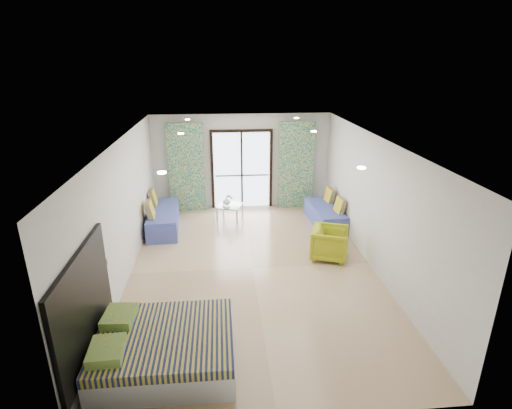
{
  "coord_description": "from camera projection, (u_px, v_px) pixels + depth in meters",
  "views": [
    {
      "loc": [
        -0.6,
        -7.35,
        4.14
      ],
      "look_at": [
        0.14,
        0.73,
        1.15
      ],
      "focal_mm": 28.0,
      "sensor_mm": 36.0,
      "label": 1
    }
  ],
  "objects": [
    {
      "name": "bed",
      "position": [
        164.0,
        348.0,
        5.65
      ],
      "size": [
        1.91,
        1.56,
        0.66
      ],
      "color": "silver",
      "rests_on": "floor"
    },
    {
      "name": "wall_back",
      "position": [
        242.0,
        162.0,
        11.39
      ],
      "size": [
        5.0,
        0.01,
        2.7
      ],
      "primitive_type": null,
      "color": "silver",
      "rests_on": "ground"
    },
    {
      "name": "ceiling",
      "position": [
        252.0,
        140.0,
        7.42
      ],
      "size": [
        5.0,
        7.5,
        0.01
      ],
      "primitive_type": null,
      "color": "silver",
      "rests_on": "ground"
    },
    {
      "name": "floor",
      "position": [
        253.0,
        268.0,
        8.35
      ],
      "size": [
        5.0,
        7.5,
        0.01
      ],
      "primitive_type": null,
      "color": "#9F805F",
      "rests_on": "ground"
    },
    {
      "name": "switch_plate",
      "position": [
        108.0,
        261.0,
        6.46
      ],
      "size": [
        0.02,
        0.1,
        0.1
      ],
      "primitive_type": "cube",
      "color": "silver",
      "rests_on": "wall_left"
    },
    {
      "name": "wall_left",
      "position": [
        123.0,
        212.0,
        7.67
      ],
      "size": [
        0.01,
        7.5,
        2.7
      ],
      "primitive_type": null,
      "color": "silver",
      "rests_on": "ground"
    },
    {
      "name": "daybed_left",
      "position": [
        163.0,
        218.0,
        10.17
      ],
      "size": [
        0.86,
        1.93,
        0.93
      ],
      "rotation": [
        0.0,
        0.0,
        0.07
      ],
      "color": "#424E9E",
      "rests_on": "floor"
    },
    {
      "name": "daybed_right",
      "position": [
        326.0,
        214.0,
        10.5
      ],
      "size": [
        0.77,
        1.76,
        0.85
      ],
      "rotation": [
        0.0,
        0.0,
        0.06
      ],
      "color": "#424E9E",
      "rests_on": "floor"
    },
    {
      "name": "balcony_door",
      "position": [
        242.0,
        165.0,
        11.39
      ],
      "size": [
        1.76,
        0.08,
        2.28
      ],
      "color": "black",
      "rests_on": "floor"
    },
    {
      "name": "curtain_right",
      "position": [
        296.0,
        165.0,
        11.39
      ],
      "size": [
        1.0,
        0.1,
        2.5
      ],
      "primitive_type": "cube",
      "color": "silver",
      "rests_on": "floor"
    },
    {
      "name": "downlight_c",
      "position": [
        181.0,
        133.0,
        8.24
      ],
      "size": [
        0.12,
        0.12,
        0.02
      ],
      "primitive_type": "cylinder",
      "color": "#FFE0B2",
      "rests_on": "ceiling"
    },
    {
      "name": "downlight_b",
      "position": [
        361.0,
        168.0,
        5.68
      ],
      "size": [
        0.12,
        0.12,
        0.02
      ],
      "primitive_type": "cylinder",
      "color": "#FFE0B2",
      "rests_on": "ceiling"
    },
    {
      "name": "coffee_table",
      "position": [
        230.0,
        207.0,
        10.74
      ],
      "size": [
        0.8,
        0.8,
        0.73
      ],
      "rotation": [
        0.0,
        0.0,
        -0.33
      ],
      "color": "silver",
      "rests_on": "floor"
    },
    {
      "name": "balcony_rail",
      "position": [
        242.0,
        175.0,
        11.51
      ],
      "size": [
        1.52,
        0.03,
        0.04
      ],
      "primitive_type": "cube",
      "color": "#595451",
      "rests_on": "balcony_door"
    },
    {
      "name": "downlight_d",
      "position": [
        314.0,
        131.0,
        8.48
      ],
      "size": [
        0.12,
        0.12,
        0.02
      ],
      "primitive_type": "cylinder",
      "color": "#FFE0B2",
      "rests_on": "ceiling"
    },
    {
      "name": "curtain_left",
      "position": [
        187.0,
        168.0,
        11.12
      ],
      "size": [
        1.0,
        0.1,
        2.5
      ],
      "primitive_type": "cube",
      "color": "silver",
      "rests_on": "floor"
    },
    {
      "name": "armchair",
      "position": [
        330.0,
        242.0,
        8.67
      ],
      "size": [
        0.91,
        0.94,
        0.77
      ],
      "primitive_type": "imported",
      "rotation": [
        0.0,
        0.0,
        1.22
      ],
      "color": "#9FA615",
      "rests_on": "floor"
    },
    {
      "name": "wall_right",
      "position": [
        375.0,
        204.0,
        8.1
      ],
      "size": [
        0.01,
        7.5,
        2.7
      ],
      "primitive_type": null,
      "color": "silver",
      "rests_on": "ground"
    },
    {
      "name": "wall_front",
      "position": [
        280.0,
        328.0,
        4.38
      ],
      "size": [
        5.0,
        0.01,
        2.7
      ],
      "primitive_type": null,
      "color": "silver",
      "rests_on": "ground"
    },
    {
      "name": "vase",
      "position": [
        227.0,
        201.0,
        10.75
      ],
      "size": [
        0.23,
        0.24,
        0.2
      ],
      "primitive_type": "imported",
      "rotation": [
        0.0,
        0.0,
        -0.14
      ],
      "color": "white",
      "rests_on": "coffee_table"
    },
    {
      "name": "downlight_e",
      "position": [
        188.0,
        119.0,
        10.11
      ],
      "size": [
        0.12,
        0.12,
        0.02
      ],
      "primitive_type": "cylinder",
      "color": "#FFE0B2",
      "rests_on": "ceiling"
    },
    {
      "name": "downlight_f",
      "position": [
        296.0,
        118.0,
        10.35
      ],
      "size": [
        0.12,
        0.12,
        0.02
      ],
      "primitive_type": "cylinder",
      "color": "#FFE0B2",
      "rests_on": "ceiling"
    },
    {
      "name": "headboard",
      "position": [
        84.0,
        306.0,
        5.29
      ],
      "size": [
        0.06,
        2.1,
        1.5
      ],
      "primitive_type": "cube",
      "color": "black",
      "rests_on": "floor"
    },
    {
      "name": "downlight_a",
      "position": [
        162.0,
        173.0,
        5.44
      ],
      "size": [
        0.12,
        0.12,
        0.02
      ],
      "primitive_type": "cylinder",
      "color": "#FFE0B2",
      "rests_on": "ceiling"
    }
  ]
}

